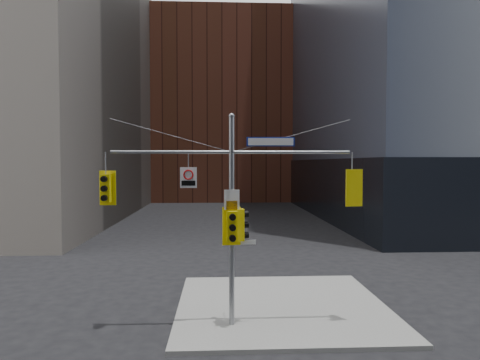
{
  "coord_description": "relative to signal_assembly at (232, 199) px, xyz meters",
  "views": [
    {
      "loc": [
        -0.42,
        -12.31,
        5.64
      ],
      "look_at": [
        0.28,
        2.0,
        5.06
      ],
      "focal_mm": 32.0,
      "sensor_mm": 36.0,
      "label": 1
    }
  ],
  "objects": [
    {
      "name": "brick_midrise",
      "position": [
        0.0,
        56.01,
        9.58
      ],
      "size": [
        26.0,
        20.0,
        28.0
      ],
      "primitive_type": "cube",
      "color": "brown",
      "rests_on": "ground"
    },
    {
      "name": "ground",
      "position": [
        0.0,
        -1.99,
        -4.42
      ],
      "size": [
        160.0,
        160.0,
        0.0
      ],
      "primitive_type": "plane",
      "color": "black",
      "rests_on": "ground"
    },
    {
      "name": "regulatory_sign_arm",
      "position": [
        -1.44,
        -0.02,
        0.75
      ],
      "size": [
        0.56,
        0.08,
        0.69
      ],
      "rotation": [
        0.0,
        0.0,
        -0.06
      ],
      "color": "silver",
      "rests_on": "ground"
    },
    {
      "name": "regulatory_sign_pole",
      "position": [
        0.0,
        -0.12,
        -0.02
      ],
      "size": [
        0.51,
        0.06,
        0.67
      ],
      "rotation": [
        0.0,
        0.0,
        0.05
      ],
      "color": "silver",
      "rests_on": "ground"
    },
    {
      "name": "street_blade_ew",
      "position": [
        0.45,
        0.01,
        -1.46
      ],
      "size": [
        0.74,
        0.09,
        0.15
      ],
      "rotation": [
        0.0,
        0.0,
        0.08
      ],
      "color": "silver",
      "rests_on": "ground"
    },
    {
      "name": "street_sign_blade",
      "position": [
        1.31,
        0.0,
        1.93
      ],
      "size": [
        1.62,
        0.08,
        0.32
      ],
      "rotation": [
        0.0,
        0.0,
        -0.02
      ],
      "color": "navy",
      "rests_on": "ground"
    },
    {
      "name": "signal_assembly",
      "position": [
        0.0,
        0.0,
        0.0
      ],
      "size": [
        8.0,
        0.8,
        7.3
      ],
      "color": "gray",
      "rests_on": "ground"
    },
    {
      "name": "traffic_light_pole_front",
      "position": [
        -0.0,
        -0.27,
        -0.89
      ],
      "size": [
        0.61,
        0.5,
        1.28
      ],
      "rotation": [
        0.0,
        0.0,
        0.07
      ],
      "color": "yellow",
      "rests_on": "ground"
    },
    {
      "name": "traffic_light_east_arm",
      "position": [
        4.09,
        0.0,
        0.38
      ],
      "size": [
        0.6,
        0.52,
        1.25
      ],
      "rotation": [
        0.0,
        0.0,
        3.29
      ],
      "color": "yellow",
      "rests_on": "ground"
    },
    {
      "name": "street_blade_ns",
      "position": [
        0.0,
        0.46,
        -1.46
      ],
      "size": [
        0.08,
        0.81,
        0.16
      ],
      "rotation": [
        0.0,
        0.0,
        0.05
      ],
      "color": "#145926",
      "rests_on": "ground"
    },
    {
      "name": "sidewalk_corner",
      "position": [
        2.0,
        2.01,
        -4.34
      ],
      "size": [
        8.0,
        8.0,
        0.15
      ],
      "primitive_type": "cube",
      "color": "gray",
      "rests_on": "ground"
    },
    {
      "name": "traffic_light_west_arm",
      "position": [
        -4.16,
        0.01,
        0.38
      ],
      "size": [
        0.55,
        0.46,
        1.16
      ],
      "rotation": [
        0.0,
        0.0,
        -0.1
      ],
      "color": "yellow",
      "rests_on": "ground"
    },
    {
      "name": "traffic_light_pole_side",
      "position": [
        0.32,
        0.01,
        -0.86
      ],
      "size": [
        0.44,
        0.38,
        1.07
      ],
      "rotation": [
        0.0,
        0.0,
        1.71
      ],
      "color": "yellow",
      "rests_on": "ground"
    }
  ]
}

